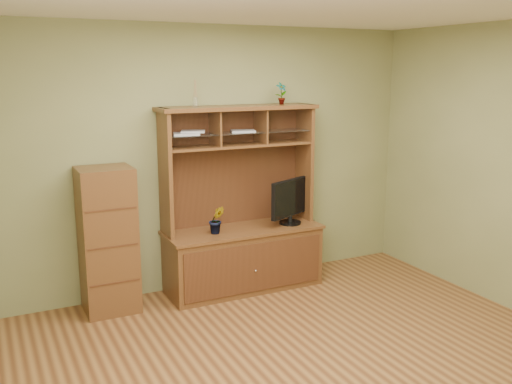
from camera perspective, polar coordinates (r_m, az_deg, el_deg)
room at (r=4.19m, az=6.34°, el=-0.39°), size 4.54×4.04×2.74m
media_hutch at (r=5.96m, az=-1.39°, el=-4.77°), size 1.66×0.61×1.90m
monitor at (r=6.02m, az=3.45°, el=-0.85°), size 0.57×0.30×0.48m
orchid_plant at (r=5.69m, az=-3.95°, el=-2.79°), size 0.18×0.16×0.28m
top_plant at (r=5.99m, az=2.56°, el=9.83°), size 0.13×0.09×0.23m
reed_diffuser at (r=5.60m, az=-6.07°, el=9.49°), size 0.05×0.05×0.26m
magazines at (r=5.67m, az=-4.89°, el=5.98°), size 0.90×0.25×0.04m
side_cabinet at (r=5.53m, az=-14.59°, el=-4.69°), size 0.49×0.45×1.38m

